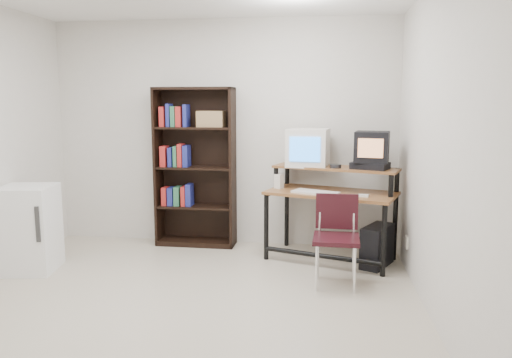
# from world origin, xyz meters

# --- Properties ---
(floor) EXTENTS (4.00, 4.00, 0.01)m
(floor) POSITION_xyz_m (0.00, 0.00, -0.01)
(floor) COLOR beige
(floor) RESTS_ON ground
(back_wall) EXTENTS (4.00, 0.01, 2.60)m
(back_wall) POSITION_xyz_m (0.00, 2.00, 1.30)
(back_wall) COLOR beige
(back_wall) RESTS_ON floor
(front_wall) EXTENTS (4.00, 0.01, 2.60)m
(front_wall) POSITION_xyz_m (0.00, -2.00, 1.30)
(front_wall) COLOR beige
(front_wall) RESTS_ON floor
(right_wall) EXTENTS (0.01, 4.00, 2.60)m
(right_wall) POSITION_xyz_m (2.00, 0.00, 1.30)
(right_wall) COLOR beige
(right_wall) RESTS_ON floor
(computer_desk) EXTENTS (1.45, 1.03, 0.98)m
(computer_desk) POSITION_xyz_m (1.26, 1.48, 0.70)
(computer_desk) COLOR brown
(computer_desk) RESTS_ON floor
(crt_monitor) EXTENTS (0.48, 0.49, 0.41)m
(crt_monitor) POSITION_xyz_m (0.99, 1.69, 1.17)
(crt_monitor) COLOR silver
(crt_monitor) RESTS_ON computer_desk
(vcr) EXTENTS (0.43, 0.38, 0.08)m
(vcr) POSITION_xyz_m (1.64, 1.46, 1.01)
(vcr) COLOR black
(vcr) RESTS_ON computer_desk
(crt_tv) EXTENTS (0.39, 0.38, 0.31)m
(crt_tv) POSITION_xyz_m (1.65, 1.49, 1.21)
(crt_tv) COLOR black
(crt_tv) RESTS_ON vcr
(cd_spindle) EXTENTS (0.15, 0.15, 0.05)m
(cd_spindle) POSITION_xyz_m (1.29, 1.49, 0.99)
(cd_spindle) COLOR #26262B
(cd_spindle) RESTS_ON computer_desk
(keyboard) EXTENTS (0.51, 0.39, 0.03)m
(keyboard) POSITION_xyz_m (1.09, 1.34, 0.74)
(keyboard) COLOR silver
(keyboard) RESTS_ON computer_desk
(mousepad) EXTENTS (0.28, 0.26, 0.01)m
(mousepad) POSITION_xyz_m (1.57, 1.22, 0.72)
(mousepad) COLOR black
(mousepad) RESTS_ON computer_desk
(mouse) EXTENTS (0.11, 0.08, 0.03)m
(mouse) POSITION_xyz_m (1.56, 1.21, 0.74)
(mouse) COLOR white
(mouse) RESTS_ON mousepad
(desk_speaker) EXTENTS (0.11, 0.10, 0.17)m
(desk_speaker) POSITION_xyz_m (0.69, 1.59, 0.80)
(desk_speaker) COLOR silver
(desk_speaker) RESTS_ON computer_desk
(pc_tower) EXTENTS (0.39, 0.49, 0.42)m
(pc_tower) POSITION_xyz_m (1.72, 1.30, 0.21)
(pc_tower) COLOR black
(pc_tower) RESTS_ON floor
(school_chair) EXTENTS (0.43, 0.43, 0.82)m
(school_chair) POSITION_xyz_m (1.29, 0.75, 0.50)
(school_chair) COLOR black
(school_chair) RESTS_ON floor
(bookshelf) EXTENTS (0.92, 0.32, 1.83)m
(bookshelf) POSITION_xyz_m (-0.31, 1.86, 0.94)
(bookshelf) COLOR black
(bookshelf) RESTS_ON floor
(mini_fridge) EXTENTS (0.57, 0.57, 0.85)m
(mini_fridge) POSITION_xyz_m (-1.72, 0.73, 0.43)
(mini_fridge) COLOR white
(mini_fridge) RESTS_ON floor
(wall_outlet) EXTENTS (0.02, 0.08, 0.12)m
(wall_outlet) POSITION_xyz_m (1.99, 1.15, 0.30)
(wall_outlet) COLOR beige
(wall_outlet) RESTS_ON right_wall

